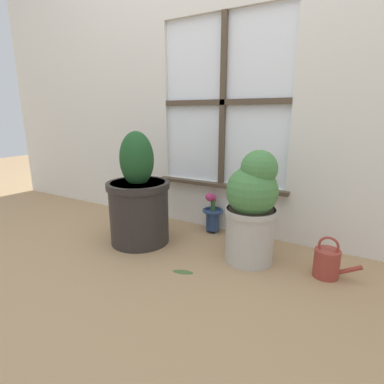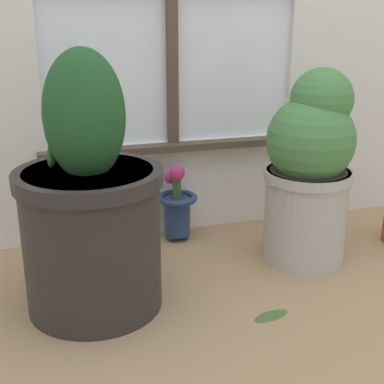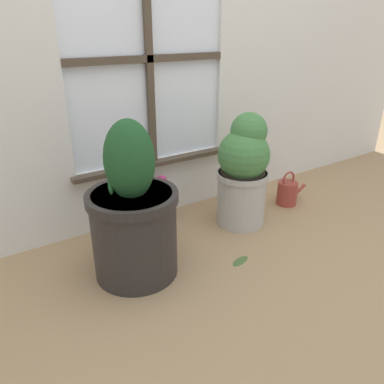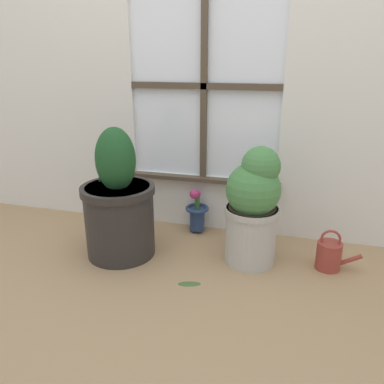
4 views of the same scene
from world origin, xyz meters
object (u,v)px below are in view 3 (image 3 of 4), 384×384
object	(u,v)px
potted_plant_right	(243,171)
watering_can	(287,192)
flower_vase	(161,199)
potted_plant_left	(133,217)

from	to	relation	value
potted_plant_right	watering_can	bearing A→B (deg)	3.66
flower_vase	watering_can	xyz separation A→B (m)	(0.76, -0.24, -0.05)
potted_plant_right	watering_can	distance (m)	0.46
flower_vase	watering_can	distance (m)	0.80
potted_plant_left	watering_can	size ratio (longest dim) A/B	3.14
potted_plant_right	flower_vase	bearing A→B (deg)	143.65
watering_can	potted_plant_right	bearing A→B (deg)	-176.34
potted_plant_right	potted_plant_left	bearing A→B (deg)	-171.45
potted_plant_left	flower_vase	world-z (taller)	potted_plant_left
potted_plant_right	flower_vase	xyz separation A→B (m)	(-0.36, 0.27, -0.18)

